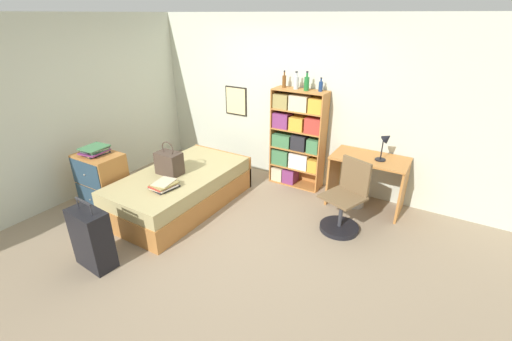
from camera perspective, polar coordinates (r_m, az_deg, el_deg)
ground_plane at (r=4.76m, az=-5.11°, el=-8.16°), size 14.00×14.00×0.00m
wall_back at (r=5.62m, az=4.83°, el=11.48°), size 10.00×0.09×2.60m
wall_left at (r=5.90m, az=-24.99°, el=9.95°), size 0.06×10.00×2.60m
bed at (r=5.10m, az=-12.26°, el=-3.00°), size 1.12×2.06×0.52m
handbag at (r=4.92m, az=-14.27°, el=1.24°), size 0.35×0.23×0.48m
book_stack_on_bed at (r=4.57m, az=-15.10°, el=-2.38°), size 0.34×0.36×0.09m
suitcase at (r=4.19m, az=-25.66°, el=-10.20°), size 0.48×0.28×0.82m
dresser at (r=5.35m, az=-24.23°, el=-1.58°), size 0.63×0.48×0.81m
magazine_pile_on_dresser at (r=5.20m, az=-25.30°, el=3.06°), size 0.33×0.38×0.11m
bookcase at (r=5.44m, az=6.76°, el=5.38°), size 0.84×0.32×1.55m
bottle_green at (r=5.35m, az=4.72°, el=14.64°), size 0.06×0.06×0.25m
bottle_brown at (r=5.26m, az=6.70°, el=14.39°), size 0.08×0.08×0.26m
bottle_clear at (r=5.17m, az=8.44°, el=14.19°), size 0.08×0.08×0.28m
bottle_blue at (r=5.15m, az=10.74°, el=13.66°), size 0.06×0.06×0.20m
desk at (r=5.08m, az=18.15°, el=-0.54°), size 1.02×0.60×0.76m
desk_lamp at (r=4.85m, az=20.82°, el=4.46°), size 0.19×0.14×0.41m
desk_chair at (r=4.55m, az=14.42°, el=-6.15°), size 0.59×0.59×0.94m
waste_bin at (r=5.22m, az=16.30°, el=-4.33°), size 0.25×0.25×0.27m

